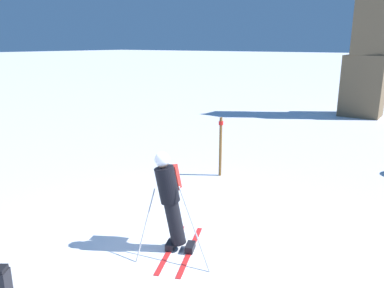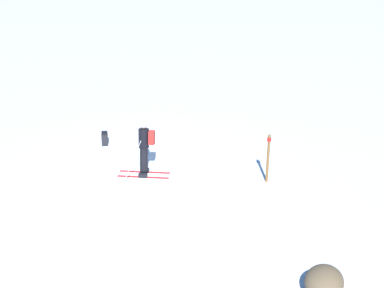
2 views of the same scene
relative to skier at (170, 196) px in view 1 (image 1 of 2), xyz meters
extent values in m
plane|color=white|center=(-0.04, 0.04, -1.01)|extent=(300.00, 300.00, 0.00)
cube|color=red|center=(0.01, -0.02, -1.00)|extent=(0.71, 1.62, 0.01)
cube|color=red|center=(0.35, 0.11, -1.00)|extent=(0.71, 1.62, 0.01)
cube|color=black|center=(0.01, -0.02, -0.94)|extent=(0.23, 0.31, 0.12)
cube|color=black|center=(0.35, 0.11, -0.94)|extent=(0.23, 0.31, 0.12)
cylinder|color=black|center=(0.09, 0.01, -0.49)|extent=(0.47, 0.39, 0.83)
cylinder|color=black|center=(-0.03, -0.04, 0.21)|extent=(0.54, 0.48, 0.68)
sphere|color=tan|center=(-0.10, -0.07, 0.63)|extent=(0.33, 0.31, 0.26)
sphere|color=silver|center=(-0.10, -0.07, 0.66)|extent=(0.38, 0.35, 0.30)
cube|color=#AD231E|center=(-0.13, 0.20, 0.24)|extent=(0.40, 0.30, 0.48)
cylinder|color=#B7B7BC|center=(-0.20, -0.43, -0.43)|extent=(0.03, 0.56, 1.16)
cylinder|color=#B7B7BC|center=(0.58, -0.12, -0.39)|extent=(0.80, 0.26, 1.24)
cube|color=brown|center=(0.19, 15.50, 0.50)|extent=(1.91, 1.62, 3.01)
cube|color=brown|center=(0.26, 15.44, 3.29)|extent=(1.76, 1.62, 2.58)
cylinder|color=brown|center=(-1.20, 3.82, -0.19)|extent=(0.08, 0.08, 1.64)
cylinder|color=red|center=(-1.20, 3.82, 0.48)|extent=(0.13, 0.13, 0.10)
camera|label=1|loc=(3.72, -4.76, 2.56)|focal=35.00mm
camera|label=2|loc=(13.38, 8.52, 7.28)|focal=50.00mm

